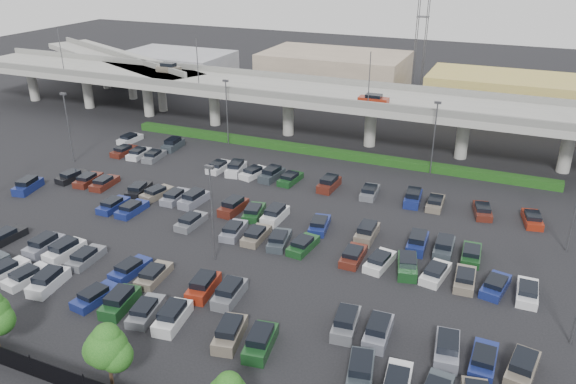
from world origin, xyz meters
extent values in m
plane|color=black|center=(0.00, 0.00, 0.00)|extent=(280.00, 280.00, 0.00)
cube|color=gray|center=(0.00, 32.00, 7.25)|extent=(150.00, 13.00, 1.10)
cube|color=slate|center=(0.00, 25.75, 8.30)|extent=(150.00, 0.50, 1.00)
cube|color=slate|center=(0.00, 38.25, 8.30)|extent=(150.00, 0.50, 1.00)
cylinder|color=gray|center=(-65.00, 32.00, 3.35)|extent=(1.80, 1.80, 6.70)
cube|color=slate|center=(-65.00, 32.00, 6.50)|extent=(2.60, 9.75, 0.50)
cylinder|color=gray|center=(-51.00, 32.00, 3.35)|extent=(1.80, 1.80, 6.70)
cube|color=slate|center=(-51.00, 32.00, 6.50)|extent=(2.60, 9.75, 0.50)
cylinder|color=gray|center=(-37.00, 32.00, 3.35)|extent=(1.80, 1.80, 6.70)
cube|color=slate|center=(-37.00, 32.00, 6.50)|extent=(2.60, 9.75, 0.50)
cylinder|color=gray|center=(-23.00, 32.00, 3.35)|extent=(1.80, 1.80, 6.70)
cube|color=slate|center=(-23.00, 32.00, 6.50)|extent=(2.60, 9.75, 0.50)
cylinder|color=gray|center=(-9.00, 32.00, 3.35)|extent=(1.80, 1.80, 6.70)
cube|color=slate|center=(-9.00, 32.00, 6.50)|extent=(2.60, 9.75, 0.50)
cylinder|color=gray|center=(5.00, 32.00, 3.35)|extent=(1.80, 1.80, 6.70)
cube|color=slate|center=(5.00, 32.00, 6.50)|extent=(2.60, 9.75, 0.50)
cylinder|color=gray|center=(19.00, 32.00, 3.35)|extent=(1.80, 1.80, 6.70)
cube|color=slate|center=(19.00, 32.00, 6.50)|extent=(2.60, 9.75, 0.50)
cylinder|color=gray|center=(33.00, 32.00, 3.35)|extent=(1.80, 1.80, 6.70)
cube|color=slate|center=(33.00, 32.00, 6.50)|extent=(2.60, 9.75, 0.50)
cube|color=#706657|center=(-34.00, 35.00, 8.32)|extent=(4.40, 1.82, 1.05)
cube|color=black|center=(-34.00, 35.00, 9.14)|extent=(2.60, 1.60, 0.65)
cube|color=maroon|center=(6.00, 29.00, 8.21)|extent=(4.40, 1.82, 0.82)
cube|color=black|center=(6.00, 29.00, 8.84)|extent=(2.30, 1.60, 0.50)
cylinder|color=#47474B|center=(-50.00, 25.90, 11.80)|extent=(0.14, 0.14, 8.00)
cylinder|color=#47474B|center=(-22.00, 25.90, 11.80)|extent=(0.14, 0.14, 8.00)
cylinder|color=#47474B|center=(6.00, 25.90, 11.80)|extent=(0.14, 0.14, 8.00)
cube|color=gray|center=(-52.00, 43.00, 7.25)|extent=(50.93, 30.13, 1.10)
cube|color=slate|center=(-52.00, 43.00, 8.30)|extent=(47.34, 22.43, 1.00)
cylinder|color=gray|center=(-69.22, 51.03, 3.35)|extent=(1.60, 1.60, 6.70)
cylinder|color=gray|center=(-58.34, 45.96, 3.35)|extent=(1.60, 1.60, 6.70)
cylinder|color=gray|center=(-47.47, 40.89, 3.35)|extent=(1.60, 1.60, 6.70)
cylinder|color=gray|center=(-36.59, 35.82, 3.35)|extent=(1.60, 1.60, 6.70)
cube|color=#113910|center=(0.00, 25.00, 0.55)|extent=(66.00, 1.60, 1.10)
cube|color=black|center=(0.00, -28.00, 0.90)|extent=(70.00, 0.06, 1.80)
cylinder|color=black|center=(-4.00, -28.00, 1.00)|extent=(0.10, 0.10, 2.00)
cylinder|color=#332316|center=(2.00, -26.39, 0.99)|extent=(0.26, 0.26, 1.97)
sphere|color=#134612|center=(2.00, -26.39, 3.39)|extent=(3.07, 3.07, 3.07)
sphere|color=#134612|center=(2.71, -26.29, 2.85)|extent=(2.41, 2.41, 2.41)
sphere|color=#134612|center=(1.40, -26.47, 3.07)|extent=(2.41, 2.41, 2.41)
sphere|color=#134612|center=(2.04, -26.27, 4.27)|extent=(2.08, 2.08, 2.08)
cube|color=silver|center=(-17.25, -18.50, 0.41)|extent=(2.42, 4.61, 0.82)
cube|color=black|center=(-17.25, -18.70, 1.04)|extent=(1.91, 2.50, 0.50)
cube|color=silver|center=(-14.50, -18.50, 0.41)|extent=(2.40, 4.61, 0.82)
cube|color=black|center=(-14.50, -18.70, 1.04)|extent=(1.90, 2.49, 0.50)
cube|color=silver|center=(-11.75, -18.50, 0.53)|extent=(2.40, 4.61, 1.05)
cube|color=black|center=(-11.75, -18.50, 1.34)|extent=(1.94, 2.79, 0.65)
cube|color=navy|center=(-6.25, -18.50, 0.41)|extent=(2.38, 4.60, 0.82)
cube|color=black|center=(-6.25, -18.70, 1.04)|extent=(1.89, 2.49, 0.50)
cube|color=#17411C|center=(-3.50, -18.50, 0.53)|extent=(2.39, 4.60, 1.05)
cube|color=black|center=(-3.50, -18.50, 1.34)|extent=(1.93, 2.79, 0.65)
cube|color=slate|center=(-0.75, -18.50, 0.41)|extent=(2.56, 4.65, 0.82)
cube|color=black|center=(-0.75, -18.70, 1.04)|extent=(1.98, 2.54, 0.50)
cube|color=silver|center=(2.00, -18.50, 0.53)|extent=(2.38, 4.60, 1.05)
cube|color=black|center=(2.00, -18.50, 1.34)|extent=(1.93, 2.79, 0.65)
cube|color=#706657|center=(7.50, -18.50, 0.53)|extent=(2.60, 4.66, 1.05)
cube|color=black|center=(7.50, -18.50, 1.34)|extent=(2.06, 2.85, 0.65)
cube|color=#17411C|center=(10.25, -18.50, 0.53)|extent=(2.45, 4.62, 1.05)
cube|color=black|center=(10.25, -18.50, 1.34)|extent=(1.97, 2.81, 0.65)
cube|color=#2F373D|center=(18.50, -18.50, 0.53)|extent=(2.62, 4.67, 1.05)
cube|color=black|center=(18.50, -18.50, 1.34)|extent=(2.07, 2.86, 0.65)
cube|color=silver|center=(21.25, -18.50, 0.41)|extent=(2.21, 4.55, 0.82)
cube|color=black|center=(21.25, -18.70, 1.04)|extent=(1.80, 2.44, 0.50)
cube|color=black|center=(-22.75, -13.50, 0.41)|extent=(2.07, 4.50, 0.82)
cube|color=black|center=(-22.75, -13.70, 1.04)|extent=(1.73, 2.39, 0.50)
cube|color=slate|center=(-17.25, -13.50, 0.53)|extent=(1.86, 4.42, 1.05)
cube|color=black|center=(-17.25, -13.50, 1.34)|extent=(1.62, 2.61, 0.65)
cube|color=white|center=(-14.50, -13.50, 0.53)|extent=(2.12, 4.51, 1.05)
cube|color=black|center=(-14.50, -13.50, 1.34)|extent=(1.78, 2.70, 0.65)
cube|color=slate|center=(-11.75, -13.50, 0.41)|extent=(2.04, 4.49, 0.82)
cube|color=black|center=(-11.75, -13.70, 1.04)|extent=(1.72, 2.38, 0.50)
cube|color=navy|center=(-6.25, -13.50, 0.41)|extent=(2.21, 4.55, 0.82)
cube|color=black|center=(-6.25, -13.70, 1.04)|extent=(1.81, 2.44, 0.50)
cube|color=#706657|center=(-3.50, -13.50, 0.41)|extent=(2.17, 4.53, 0.82)
cube|color=black|center=(-3.50, -13.70, 1.04)|extent=(1.78, 2.42, 0.50)
cube|color=maroon|center=(2.00, -13.50, 0.53)|extent=(2.34, 4.59, 1.05)
cube|color=black|center=(2.00, -13.50, 1.34)|extent=(1.91, 2.78, 0.65)
cube|color=slate|center=(4.75, -13.50, 0.53)|extent=(2.13, 4.52, 1.05)
cube|color=black|center=(4.75, -13.50, 1.34)|extent=(1.78, 2.71, 0.65)
cube|color=slate|center=(15.75, -13.50, 0.53)|extent=(2.29, 4.57, 1.05)
cube|color=black|center=(15.75, -13.50, 1.34)|extent=(1.88, 2.76, 0.65)
cube|color=slate|center=(18.50, -13.50, 0.53)|extent=(2.02, 4.48, 1.05)
cube|color=black|center=(18.50, -13.50, 1.34)|extent=(1.72, 2.67, 0.65)
cube|color=slate|center=(24.00, -13.50, 0.53)|extent=(2.29, 4.57, 1.05)
cube|color=black|center=(24.00, -13.50, 1.34)|extent=(1.88, 2.76, 0.65)
cube|color=navy|center=(26.75, -13.50, 0.41)|extent=(1.92, 4.44, 0.82)
cube|color=black|center=(26.75, -13.70, 1.04)|extent=(1.65, 2.34, 0.50)
cube|color=#706657|center=(29.50, -13.50, 0.53)|extent=(2.53, 4.64, 1.05)
cube|color=black|center=(29.50, -13.50, 1.34)|extent=(2.01, 2.83, 0.65)
cube|color=navy|center=(-31.00, -2.50, 0.53)|extent=(2.68, 4.68, 1.05)
cube|color=black|center=(-31.00, -2.50, 1.34)|extent=(2.10, 2.87, 0.65)
cube|color=navy|center=(-17.25, -2.50, 0.41)|extent=(1.83, 4.40, 0.82)
cube|color=black|center=(-17.25, -2.70, 1.04)|extent=(1.61, 2.30, 0.50)
cube|color=navy|center=(-14.50, -2.50, 0.41)|extent=(1.89, 4.43, 0.82)
cube|color=black|center=(-14.50, -2.70, 1.04)|extent=(1.64, 2.33, 0.50)
cube|color=slate|center=(-6.25, -2.50, 0.41)|extent=(1.96, 4.46, 0.82)
cube|color=black|center=(-6.25, -2.70, 1.04)|extent=(1.67, 2.35, 0.50)
cube|color=slate|center=(-0.75, -2.50, 0.41)|extent=(2.34, 4.59, 0.82)
cube|color=black|center=(-0.75, -2.70, 1.04)|extent=(1.87, 2.48, 0.50)
cube|color=#706657|center=(2.00, -2.50, 0.41)|extent=(1.92, 4.44, 0.82)
cube|color=black|center=(2.00, -2.70, 1.04)|extent=(1.66, 2.34, 0.50)
cube|color=#2F373D|center=(4.75, -2.50, 0.41)|extent=(2.56, 4.65, 0.82)
cube|color=black|center=(4.75, -2.70, 1.04)|extent=(1.98, 2.55, 0.50)
cube|color=#17411C|center=(7.50, -2.50, 0.41)|extent=(2.29, 4.57, 0.82)
cube|color=black|center=(7.50, -2.70, 1.04)|extent=(1.84, 2.46, 0.50)
cube|color=#531F16|center=(13.00, -2.50, 0.41)|extent=(1.85, 4.41, 0.82)
cube|color=black|center=(13.00, -2.70, 1.04)|extent=(1.62, 2.31, 0.50)
cube|color=silver|center=(15.75, -2.50, 0.41)|extent=(2.48, 4.63, 0.82)
cube|color=black|center=(15.75, -2.70, 1.04)|extent=(1.94, 2.52, 0.50)
cube|color=#17411C|center=(18.50, -2.50, 0.53)|extent=(2.76, 4.70, 1.05)
cube|color=black|center=(18.50, -2.50, 1.34)|extent=(2.15, 2.89, 0.65)
cube|color=silver|center=(21.25, -2.50, 0.41)|extent=(2.53, 4.64, 0.82)
cube|color=black|center=(21.25, -2.70, 1.04)|extent=(1.96, 2.53, 0.50)
cube|color=#706657|center=(24.00, -2.50, 0.41)|extent=(2.04, 4.49, 0.82)
cube|color=black|center=(24.00, -2.70, 1.04)|extent=(1.72, 2.38, 0.50)
cube|color=navy|center=(26.75, -2.50, 0.41)|extent=(2.65, 4.67, 0.82)
cube|color=black|center=(26.75, -2.70, 1.04)|extent=(2.02, 2.57, 0.50)
cube|color=white|center=(29.50, -2.50, 0.41)|extent=(1.88, 4.42, 0.82)
cube|color=black|center=(29.50, -2.70, 1.04)|extent=(1.63, 2.32, 0.50)
cube|color=black|center=(-28.25, 2.50, 0.41)|extent=(2.40, 4.61, 0.82)
cube|color=black|center=(-28.25, 2.30, 1.04)|extent=(1.90, 2.50, 0.50)
cube|color=#531F16|center=(-25.50, 2.50, 0.41)|extent=(2.20, 4.54, 0.82)
cube|color=black|center=(-25.50, 2.30, 1.04)|extent=(1.80, 2.43, 0.50)
cube|color=#531F16|center=(-22.75, 2.50, 0.41)|extent=(2.13, 4.52, 0.82)
cube|color=black|center=(-22.75, 2.30, 1.04)|extent=(1.76, 2.41, 0.50)
cube|color=black|center=(-17.25, 2.50, 0.41)|extent=(2.59, 4.66, 0.82)
cube|color=black|center=(-17.25, 2.30, 1.04)|extent=(2.00, 2.55, 0.50)
cube|color=#706657|center=(-14.50, 2.50, 0.41)|extent=(2.59, 4.66, 0.82)
cube|color=black|center=(-14.50, 2.30, 1.04)|extent=(1.99, 2.55, 0.50)
cube|color=slate|center=(-11.75, 2.50, 0.41)|extent=(1.94, 4.45, 0.82)
cube|color=black|center=(-11.75, 2.30, 1.04)|extent=(1.67, 2.34, 0.50)
cube|color=slate|center=(-9.00, 2.50, 0.53)|extent=(2.15, 4.52, 1.05)
cube|color=black|center=(-9.00, 2.50, 1.34)|extent=(1.79, 2.71, 0.65)
cube|color=#531F16|center=(-3.50, 2.50, 0.53)|extent=(2.11, 4.51, 1.05)
cube|color=black|center=(-3.50, 2.50, 1.34)|extent=(1.77, 2.70, 0.65)
cube|color=#17411C|center=(-0.75, 2.50, 0.41)|extent=(2.64, 4.67, 0.82)
cube|color=black|center=(-0.75, 2.30, 1.04)|extent=(2.02, 2.57, 0.50)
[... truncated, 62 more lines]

